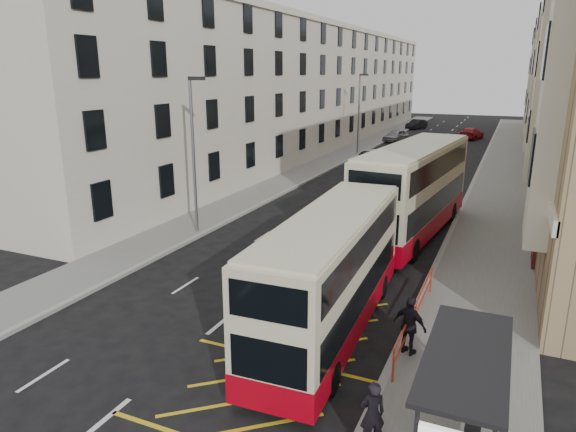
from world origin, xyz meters
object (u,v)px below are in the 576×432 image
at_px(bus_shelter, 470,397).
at_px(pedestrian_far, 410,326).
at_px(pedestrian_near, 372,414).
at_px(street_lamp_far, 359,109).
at_px(double_decker_rear, 414,190).
at_px(car_red, 471,133).
at_px(car_silver, 396,136).
at_px(pedestrian_mid, 445,342).
at_px(white_van, 369,158).
at_px(car_dark, 417,124).
at_px(double_decker_front, 332,274).
at_px(street_lamp_near, 194,147).

relative_size(bus_shelter, pedestrian_far, 2.30).
bearing_deg(pedestrian_near, street_lamp_far, -106.21).
height_order(double_decker_rear, car_red, double_decker_rear).
relative_size(pedestrian_far, car_silver, 0.42).
xyz_separation_m(pedestrian_mid, white_van, (-10.75, 31.46, -0.21)).
distance_m(white_van, car_red, 25.62).
height_order(bus_shelter, car_red, bus_shelter).
bearing_deg(car_dark, double_decker_front, -63.95).
bearing_deg(pedestrian_mid, street_lamp_near, 143.10).
bearing_deg(double_decker_rear, street_lamp_near, -151.18).
xyz_separation_m(bus_shelter, double_decker_rear, (-4.25, 16.81, 0.29)).
distance_m(double_decker_front, car_dark, 65.14).
height_order(street_lamp_far, car_red, street_lamp_far).
bearing_deg(double_decker_rear, pedestrian_far, -73.67).
xyz_separation_m(pedestrian_near, pedestrian_far, (0.00, 4.30, 0.11)).
height_order(street_lamp_far, pedestrian_far, street_lamp_far).
bearing_deg(car_red, double_decker_rear, 103.65).
height_order(street_lamp_near, street_lamp_far, same).
distance_m(double_decker_front, pedestrian_mid, 4.05).
relative_size(white_van, car_dark, 1.29).
distance_m(bus_shelter, car_dark, 70.99).
relative_size(car_silver, car_red, 0.88).
bearing_deg(car_dark, white_van, -68.62).
relative_size(double_decker_rear, white_van, 2.19).
bearing_deg(car_red, street_lamp_far, 74.23).
bearing_deg(double_decker_rear, car_dark, 105.88).
bearing_deg(pedestrian_near, bus_shelter, 140.00).
distance_m(bus_shelter, pedestrian_mid, 4.44).
bearing_deg(white_van, pedestrian_far, -78.25).
bearing_deg(street_lamp_far, pedestrian_mid, -70.18).
height_order(double_decker_rear, pedestrian_near, double_decker_rear).
height_order(double_decker_front, pedestrian_mid, double_decker_front).
bearing_deg(car_dark, pedestrian_near, -62.31).
bearing_deg(pedestrian_mid, pedestrian_near, -111.31).
bearing_deg(car_red, double_decker_front, 103.00).
height_order(bus_shelter, pedestrian_near, bus_shelter).
relative_size(bus_shelter, car_dark, 0.99).
relative_size(bus_shelter, double_decker_rear, 0.35).
relative_size(bus_shelter, street_lamp_far, 0.53).
bearing_deg(car_silver, double_decker_rear, -61.54).
relative_size(street_lamp_far, double_decker_front, 0.78).
relative_size(pedestrian_near, car_red, 0.32).
xyz_separation_m(bus_shelter, car_dark, (-13.54, 69.68, -1.43)).
distance_m(bus_shelter, double_decker_rear, 17.34).
bearing_deg(pedestrian_far, double_decker_front, 8.12).
bearing_deg(white_van, car_red, 69.19).
relative_size(pedestrian_near, pedestrian_mid, 0.98).
bearing_deg(street_lamp_far, double_decker_rear, -67.79).
height_order(bus_shelter, white_van, bus_shelter).
relative_size(street_lamp_far, pedestrian_far, 4.33).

